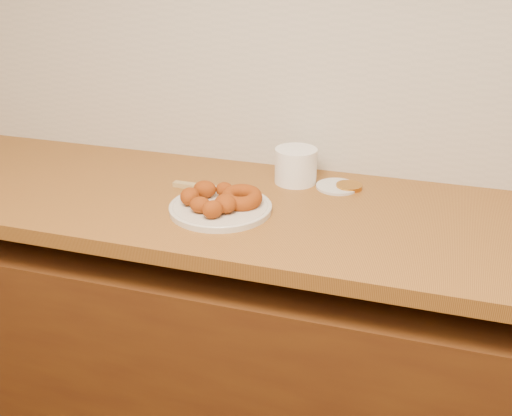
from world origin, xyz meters
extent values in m
cube|color=tan|center=(0.00, 2.00, 1.35)|extent=(4.00, 0.02, 2.70)
cube|color=#552E10|center=(0.00, 1.69, 0.39)|extent=(3.60, 0.60, 0.77)
cube|color=#8F5B23|center=(-0.65, 1.69, 0.88)|extent=(2.30, 0.62, 0.04)
cube|color=#BCB7A8|center=(0.00, 1.99, 1.20)|extent=(3.60, 0.02, 0.60)
cylinder|color=beige|center=(-0.41, 1.62, 0.91)|extent=(0.26, 0.26, 0.01)
torus|color=#842B06|center=(-0.36, 1.64, 0.93)|extent=(0.14, 0.14, 0.05)
ellipsoid|color=#842B06|center=(-0.47, 1.65, 0.94)|extent=(0.07, 0.05, 0.04)
ellipsoid|color=#842B06|center=(-0.48, 1.60, 0.94)|extent=(0.05, 0.06, 0.04)
ellipsoid|color=#842B06|center=(-0.44, 1.56, 0.93)|extent=(0.05, 0.05, 0.04)
ellipsoid|color=#842B06|center=(-0.40, 1.54, 0.94)|extent=(0.07, 0.07, 0.05)
ellipsoid|color=#842B06|center=(-0.42, 1.67, 0.93)|extent=(0.05, 0.05, 0.04)
ellipsoid|color=#842B06|center=(-0.38, 1.58, 0.94)|extent=(0.08, 0.08, 0.04)
cylinder|color=white|center=(-0.28, 1.86, 0.95)|extent=(0.13, 0.13, 0.10)
cylinder|color=silver|center=(-0.16, 1.85, 0.90)|extent=(0.12, 0.12, 0.01)
cylinder|color=#B47727|center=(-0.12, 1.86, 0.91)|extent=(0.08, 0.08, 0.01)
cube|color=tan|center=(-0.50, 1.73, 0.91)|extent=(0.17, 0.02, 0.01)
camera|label=1|loc=(0.09, 0.34, 1.53)|focal=42.00mm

